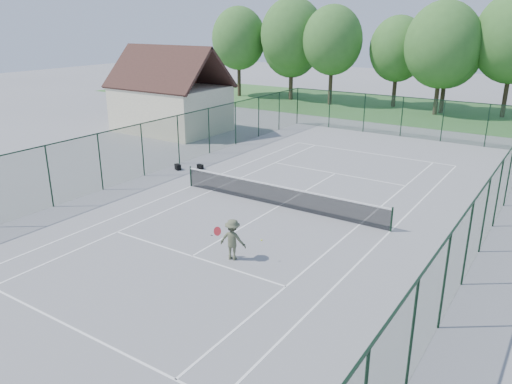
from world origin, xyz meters
TOP-DOWN VIEW (x-y plane):
  - ground at (0.00, 0.00)m, footprint 140.00×140.00m
  - grass_far at (0.00, 30.00)m, footprint 80.00×16.00m
  - court_lines at (0.00, 0.00)m, footprint 11.05×23.85m
  - tennis_net at (0.00, 0.00)m, footprint 11.08×0.08m
  - fence_enclosure at (0.00, 0.00)m, footprint 18.05×36.05m
  - utility_building at (-16.00, 10.00)m, footprint 8.60×6.27m
  - tree_line_far at (0.00, 30.00)m, footprint 39.40×6.40m
  - sports_bag_a at (-8.17, 1.92)m, footprint 0.49×0.41m
  - sports_bag_b at (-7.16, 2.78)m, footprint 0.38×0.25m
  - tennis_player at (1.42, -5.72)m, footprint 1.93×0.89m

SIDE VIEW (x-z plane):
  - ground at x=0.00m, z-range 0.00..0.00m
  - court_lines at x=0.00m, z-range 0.00..0.01m
  - grass_far at x=0.00m, z-range 0.00..0.01m
  - sports_bag_b at x=-7.16m, z-range 0.00..0.28m
  - sports_bag_a at x=-8.17m, z-range 0.00..0.34m
  - tennis_net at x=0.00m, z-range 0.03..1.13m
  - tennis_player at x=1.42m, z-range 0.00..1.58m
  - fence_enclosure at x=0.00m, z-range 0.05..3.07m
  - utility_building at x=-16.00m, z-range -0.20..6.44m
  - tree_line_far at x=0.00m, z-range 1.14..10.84m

